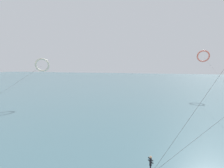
# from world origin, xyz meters

# --- Properties ---
(sea_water) EXTENTS (400.00, 200.00, 0.08)m
(sea_water) POSITION_xyz_m (0.00, 104.01, 0.04)
(sea_water) COLOR #476B75
(sea_water) RESTS_ON ground
(surfer_amber) EXTENTS (1.40, 0.61, 1.70)m
(surfer_amber) POSITION_xyz_m (6.90, 8.35, 0.82)
(surfer_amber) COLOR orange
(surfer_amber) RESTS_ON ground
(kite_coral) EXTENTS (3.82, 51.82, 14.23)m
(kite_coral) POSITION_xyz_m (17.61, 54.96, 12.36)
(kite_coral) COLOR #EA7260
(kite_coral) RESTS_ON ground
(kite_ivory) EXTENTS (3.66, 23.08, 11.47)m
(kite_ivory) POSITION_xyz_m (-21.36, 30.92, 9.75)
(kite_ivory) COLOR silver
(kite_ivory) RESTS_ON ground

